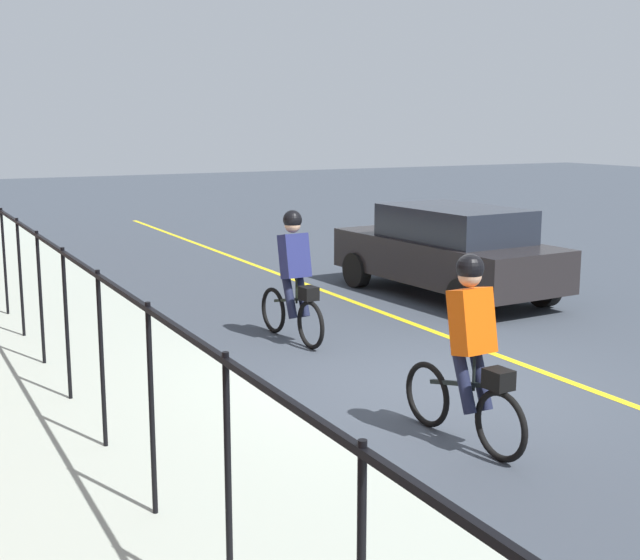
# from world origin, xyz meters

# --- Properties ---
(ground_plane) EXTENTS (80.00, 80.00, 0.00)m
(ground_plane) POSITION_xyz_m (0.00, 0.00, 0.00)
(ground_plane) COLOR #373E48
(lane_line_centre) EXTENTS (36.00, 0.12, 0.01)m
(lane_line_centre) POSITION_xyz_m (0.00, -1.60, 0.00)
(lane_line_centre) COLOR yellow
(lane_line_centre) RESTS_ON ground
(sidewalk) EXTENTS (40.00, 3.20, 0.15)m
(sidewalk) POSITION_xyz_m (0.00, 3.40, 0.07)
(sidewalk) COLOR #A1AB9E
(sidewalk) RESTS_ON ground
(iron_fence) EXTENTS (15.09, 0.04, 1.60)m
(iron_fence) POSITION_xyz_m (1.00, 3.80, 1.30)
(iron_fence) COLOR black
(iron_fence) RESTS_ON sidewalk
(cyclist_lead) EXTENTS (1.71, 0.38, 1.83)m
(cyclist_lead) POSITION_xyz_m (2.55, 0.44, 0.91)
(cyclist_lead) COLOR black
(cyclist_lead) RESTS_ON ground
(cyclist_follow) EXTENTS (1.71, 0.38, 1.83)m
(cyclist_follow) POSITION_xyz_m (-1.68, 0.69, 0.91)
(cyclist_follow) COLOR black
(cyclist_follow) RESTS_ON ground
(patrol_sedan) EXTENTS (4.51, 2.15, 1.58)m
(patrol_sedan) POSITION_xyz_m (4.08, -3.25, 0.82)
(patrol_sedan) COLOR black
(patrol_sedan) RESTS_ON ground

